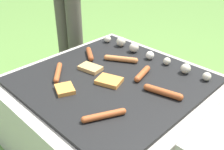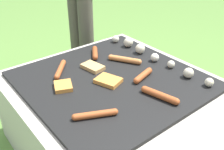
# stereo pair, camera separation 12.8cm
# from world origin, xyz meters

# --- Properties ---
(ground_plane) EXTENTS (14.00, 14.00, 0.00)m
(ground_plane) POSITION_xyz_m (0.00, 0.00, 0.00)
(ground_plane) COLOR #567F38
(grill) EXTENTS (0.92, 0.92, 0.44)m
(grill) POSITION_xyz_m (0.00, 0.00, 0.22)
(grill) COLOR #B2AA9E
(grill) RESTS_ON ground_plane
(sausage_back_left) EXTENTS (0.13, 0.10, 0.03)m
(sausage_back_left) POSITION_xyz_m (-0.27, 0.09, 0.46)
(sausage_back_left) COLOR #93421E
(sausage_back_left) RESTS_ON grill
(sausage_mid_right) EXTENTS (0.06, 0.15, 0.03)m
(sausage_mid_right) POSITION_xyz_m (0.09, 0.12, 0.46)
(sausage_mid_right) COLOR #A34C23
(sausage_mid_right) RESTS_ON grill
(sausage_front_left) EXTENTS (0.10, 0.17, 0.03)m
(sausage_front_left) POSITION_xyz_m (0.19, -0.24, 0.45)
(sausage_front_left) COLOR #A34C23
(sausage_front_left) RESTS_ON grill
(sausage_back_right) EXTENTS (0.15, 0.13, 0.03)m
(sausage_back_right) POSITION_xyz_m (-0.22, -0.17, 0.45)
(sausage_back_right) COLOR #A34C23
(sausage_back_right) RESTS_ON grill
(sausage_front_center) EXTENTS (0.18, 0.07, 0.03)m
(sausage_front_center) POSITION_xyz_m (0.26, 0.06, 0.46)
(sausage_front_center) COLOR #A34C23
(sausage_front_center) RESTS_ON grill
(sausage_front_right) EXTENTS (0.17, 0.11, 0.03)m
(sausage_front_right) POSITION_xyz_m (-0.10, 0.17, 0.45)
(sausage_front_right) COLOR #C6753D
(sausage_front_right) RESTS_ON grill
(bread_slice_left) EXTENTS (0.13, 0.09, 0.02)m
(bread_slice_left) POSITION_xyz_m (-0.14, -0.02, 0.45)
(bread_slice_left) COLOR tan
(bread_slice_left) RESTS_ON grill
(bread_slice_right) EXTENTS (0.11, 0.11, 0.02)m
(bread_slice_right) POSITION_xyz_m (-0.07, -0.23, 0.45)
(bread_slice_right) COLOR #D18438
(bread_slice_right) RESTS_ON grill
(bread_slice_center) EXTENTS (0.14, 0.12, 0.02)m
(bread_slice_center) POSITION_xyz_m (0.02, -0.04, 0.45)
(bread_slice_center) COLOR #D18438
(bread_slice_center) RESTS_ON grill
(mushroom_row) EXTENTS (0.72, 0.07, 0.06)m
(mushroom_row) POSITION_xyz_m (-0.04, 0.31, 0.47)
(mushroom_row) COLOR beige
(mushroom_row) RESTS_ON grill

